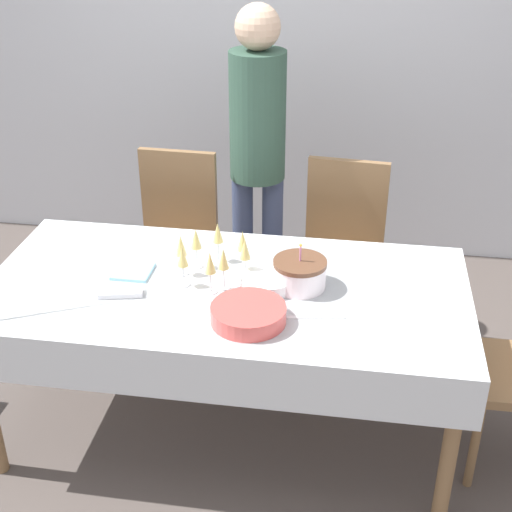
{
  "coord_description": "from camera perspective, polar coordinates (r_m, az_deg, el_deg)",
  "views": [
    {
      "loc": [
        0.49,
        -2.38,
        2.19
      ],
      "look_at": [
        0.12,
        0.04,
        0.86
      ],
      "focal_mm": 50.0,
      "sensor_mm": 36.0,
      "label": 1
    }
  ],
  "objects": [
    {
      "name": "plate_stack_main",
      "position": [
        2.6,
        -0.61,
        -4.66
      ],
      "size": [
        0.28,
        0.28,
        0.06
      ],
      "color": "#CC4C47",
      "rests_on": "dining_table"
    },
    {
      "name": "wall_back",
      "position": [
        4.34,
        2.23,
        17.31
      ],
      "size": [
        8.0,
        0.05,
        2.7
      ],
      "color": "silver",
      "rests_on": "ground_plane"
    },
    {
      "name": "dining_chair_far_left",
      "position": [
        3.7,
        -6.51,
        1.51
      ],
      "size": [
        0.44,
        0.44,
        0.96
      ],
      "color": "olive",
      "rests_on": "ground_plane"
    },
    {
      "name": "champagne_tray",
      "position": [
        2.85,
        -3.48,
        -0.3
      ],
      "size": [
        0.36,
        0.36,
        0.18
      ],
      "color": "silver",
      "rests_on": "dining_table"
    },
    {
      "name": "ground_plane",
      "position": [
        3.28,
        -2.18,
        -13.52
      ],
      "size": [
        12.0,
        12.0,
        0.0
      ],
      "primitive_type": "plane",
      "color": "#564C47"
    },
    {
      "name": "dining_chair_far_right",
      "position": [
        3.58,
        6.85,
        0.55
      ],
      "size": [
        0.45,
        0.45,
        0.96
      ],
      "color": "olive",
      "rests_on": "ground_plane"
    },
    {
      "name": "fork_pile",
      "position": [
        2.81,
        -10.78,
        -2.92
      ],
      "size": [
        0.18,
        0.1,
        0.02
      ],
      "color": "silver",
      "rests_on": "dining_table"
    },
    {
      "name": "plate_stack_dessert",
      "position": [
        2.82,
        0.95,
        -1.97
      ],
      "size": [
        0.22,
        0.22,
        0.05
      ],
      "color": "white",
      "rests_on": "dining_table"
    },
    {
      "name": "dining_table",
      "position": [
        2.89,
        -2.41,
        -4.08
      ],
      "size": [
        1.92,
        0.93,
        0.74
      ],
      "color": "white",
      "rests_on": "ground_plane"
    },
    {
      "name": "napkin_pile",
      "position": [
        2.96,
        -9.82,
        -1.23
      ],
      "size": [
        0.15,
        0.15,
        0.01
      ],
      "color": "#8CC6E0",
      "rests_on": "dining_table"
    },
    {
      "name": "cake_knife",
      "position": [
        2.64,
        3.98,
        -4.9
      ],
      "size": [
        0.3,
        0.06,
        0.0
      ],
      "color": "silver",
      "rests_on": "dining_table"
    },
    {
      "name": "birthday_cake",
      "position": [
        2.8,
        3.52,
        -1.41
      ],
      "size": [
        0.21,
        0.21,
        0.19
      ],
      "color": "white",
      "rests_on": "dining_table"
    },
    {
      "name": "person_standing",
      "position": [
        3.61,
        0.13,
        9.28
      ],
      "size": [
        0.28,
        0.28,
        1.66
      ],
      "color": "#3F4C72",
      "rests_on": "ground_plane"
    }
  ]
}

